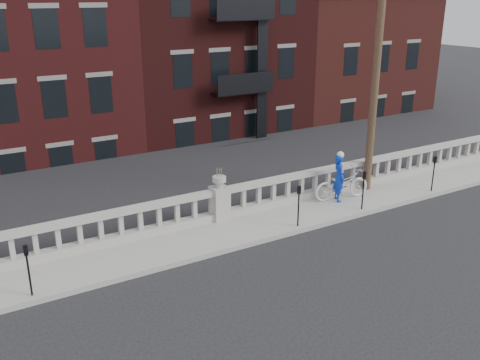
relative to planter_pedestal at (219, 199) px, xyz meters
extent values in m
plane|color=black|center=(0.00, -3.95, -0.83)|extent=(120.00, 120.00, 0.00)
cube|color=gray|center=(0.00, -0.95, -0.76)|extent=(32.00, 2.20, 0.15)
cube|color=gray|center=(0.00, 0.00, -0.56)|extent=(28.00, 0.34, 0.25)
cube|color=gray|center=(0.00, 0.00, 0.27)|extent=(28.00, 0.34, 0.16)
cube|color=gray|center=(0.00, 0.00, -0.13)|extent=(0.55, 0.55, 1.10)
cylinder|color=gray|center=(0.00, 0.00, 0.52)|extent=(0.24, 0.24, 0.20)
cylinder|color=gray|center=(0.00, 0.00, 0.70)|extent=(0.44, 0.44, 0.18)
cube|color=#605E59|center=(0.00, 0.35, -3.26)|extent=(36.00, 0.50, 5.15)
cube|color=black|center=(0.00, 22.00, -6.08)|extent=(80.00, 44.00, 0.50)
cube|color=#595651|center=(-2.00, 4.50, -3.83)|extent=(16.00, 7.00, 4.00)
cube|color=#595651|center=(22.00, 29.00, 3.17)|extent=(14.00, 14.00, 18.00)
cube|color=#4C1516|center=(-4.00, 16.00, 1.17)|extent=(10.00, 14.00, 14.00)
cube|color=#350E0E|center=(6.00, 16.00, 1.92)|extent=(10.00, 14.00, 15.50)
cube|color=#501C18|center=(16.00, 16.00, 0.17)|extent=(10.00, 14.00, 12.00)
cylinder|color=#422D1E|center=(6.20, -0.35, 4.32)|extent=(0.28, 0.28, 10.00)
cylinder|color=black|center=(-6.28, -1.80, -0.13)|extent=(0.05, 0.05, 1.10)
cube|color=black|center=(-6.28, -1.80, 0.55)|extent=(0.10, 0.08, 0.26)
cube|color=black|center=(-6.28, -1.85, 0.59)|extent=(0.06, 0.01, 0.08)
cylinder|color=black|center=(1.87, -1.80, -0.13)|extent=(0.05, 0.05, 1.10)
cube|color=black|center=(1.87, -1.80, 0.55)|extent=(0.10, 0.08, 0.26)
cube|color=black|center=(1.87, -1.85, 0.59)|extent=(0.06, 0.01, 0.08)
cylinder|color=black|center=(4.61, -1.80, -0.13)|extent=(0.05, 0.05, 1.10)
cube|color=black|center=(4.61, -1.80, 0.55)|extent=(0.10, 0.08, 0.26)
cube|color=black|center=(4.61, -1.85, 0.59)|extent=(0.06, 0.01, 0.08)
cylinder|color=black|center=(8.12, -1.80, -0.13)|extent=(0.05, 0.05, 1.10)
cube|color=black|center=(8.12, -1.80, 0.55)|extent=(0.10, 0.08, 0.26)
cube|color=black|center=(8.12, -1.85, 0.59)|extent=(0.06, 0.01, 0.08)
imported|color=silver|center=(4.65, -0.66, -0.12)|extent=(2.23, 1.07, 1.12)
imported|color=#0B30AE|center=(4.43, -0.75, 0.18)|extent=(0.61, 0.73, 1.72)
camera|label=1|loc=(-7.76, -14.31, 6.37)|focal=40.00mm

